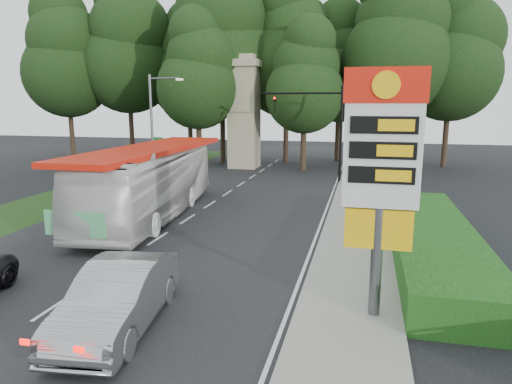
% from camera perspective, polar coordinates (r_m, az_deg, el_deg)
% --- Properties ---
extents(ground, '(120.00, 120.00, 0.00)m').
position_cam_1_polar(ground, '(14.84, -25.01, -13.69)').
color(ground, black).
rests_on(ground, ground).
extents(road_surface, '(14.00, 80.00, 0.02)m').
position_cam_1_polar(road_surface, '(24.76, -7.69, -2.84)').
color(road_surface, black).
rests_on(road_surface, ground).
extents(sidewalk_right, '(3.00, 80.00, 0.12)m').
position_cam_1_polar(sidewalk_right, '(23.16, 12.39, -3.87)').
color(sidewalk_right, gray).
rests_on(sidewalk_right, ground).
extents(grass_verge_left, '(5.00, 50.00, 0.02)m').
position_cam_1_polar(grass_verge_left, '(34.27, -19.00, 0.56)').
color(grass_verge_left, '#193814').
rests_on(grass_verge_left, ground).
extents(hedge, '(3.00, 14.00, 1.20)m').
position_cam_1_polar(hedge, '(19.35, 21.15, -5.71)').
color(hedge, '#134312').
rests_on(hedge, ground).
extents(gas_station_pylon, '(2.10, 0.45, 6.85)m').
position_cam_1_polar(gas_station_pylon, '(12.48, 15.44, 3.74)').
color(gas_station_pylon, '#59595E').
rests_on(gas_station_pylon, ground).
extents(traffic_signal_mast, '(6.10, 0.35, 7.20)m').
position_cam_1_polar(traffic_signal_mast, '(34.54, 8.43, 8.93)').
color(traffic_signal_mast, black).
rests_on(traffic_signal_mast, ground).
extents(streetlight_signs, '(2.75, 0.98, 8.00)m').
position_cam_1_polar(streetlight_signs, '(36.04, -12.61, 8.50)').
color(streetlight_signs, '#59595E').
rests_on(streetlight_signs, ground).
extents(monument, '(3.00, 3.00, 10.05)m').
position_cam_1_polar(monument, '(41.80, -1.50, 10.01)').
color(monument, '#9B916E').
rests_on(monument, ground).
extents(tree_far_west, '(8.96, 8.96, 17.60)m').
position_cam_1_polar(tree_far_west, '(53.38, -22.67, 15.44)').
color(tree_far_west, '#2D2116').
rests_on(tree_far_west, ground).
extents(tree_west_mid, '(9.80, 9.80, 19.25)m').
position_cam_1_polar(tree_west_mid, '(52.00, -15.80, 17.12)').
color(tree_west_mid, '#2D2116').
rests_on(tree_west_mid, ground).
extents(tree_west_near, '(8.40, 8.40, 16.50)m').
position_cam_1_polar(tree_west_near, '(51.12, -8.45, 15.63)').
color(tree_west_near, '#2D2116').
rests_on(tree_west_near, ground).
extents(tree_center_left, '(10.08, 10.08, 19.80)m').
position_cam_1_polar(tree_center_left, '(45.91, -4.35, 18.75)').
color(tree_center_left, '#2D2116').
rests_on(tree_center_left, ground).
extents(tree_center_right, '(9.24, 9.24, 18.15)m').
position_cam_1_polar(tree_center_right, '(46.31, 3.90, 17.44)').
color(tree_center_right, '#2D2116').
rests_on(tree_center_right, ground).
extents(tree_east_near, '(8.12, 8.12, 15.95)m').
position_cam_1_polar(tree_east_near, '(47.61, 10.46, 15.50)').
color(tree_east_near, '#2D2116').
rests_on(tree_east_near, ground).
extents(tree_east_mid, '(9.52, 9.52, 18.70)m').
position_cam_1_polar(tree_east_mid, '(43.77, 17.11, 17.80)').
color(tree_east_mid, '#2D2116').
rests_on(tree_east_mid, ground).
extents(tree_far_east, '(8.68, 8.68, 17.05)m').
position_cam_1_polar(tree_far_east, '(46.17, 23.33, 15.77)').
color(tree_far_east, '#2D2116').
rests_on(tree_far_east, ground).
extents(tree_monument_left, '(7.28, 7.28, 14.30)m').
position_cam_1_polar(tree_monument_left, '(42.14, -7.33, 14.80)').
color(tree_monument_left, '#2D2116').
rests_on(tree_monument_left, ground).
extents(tree_monument_right, '(6.72, 6.72, 13.20)m').
position_cam_1_polar(tree_monument_right, '(40.28, 6.11, 14.04)').
color(tree_monument_right, '#2D2116').
rests_on(tree_monument_right, ground).
extents(transit_bus, '(4.52, 13.54, 3.70)m').
position_cam_1_polar(transit_bus, '(24.39, -13.08, 1.17)').
color(transit_bus, silver).
rests_on(transit_bus, ground).
extents(sedan_silver, '(2.51, 5.51, 1.75)m').
position_cam_1_polar(sedan_silver, '(13.00, -16.78, -12.43)').
color(sedan_silver, '#9FA1A6').
rests_on(sedan_silver, ground).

